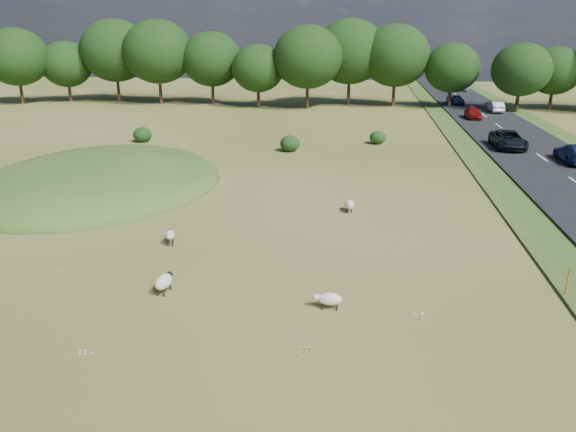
# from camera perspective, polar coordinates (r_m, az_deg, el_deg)

# --- Properties ---
(ground) EXTENTS (160.00, 160.00, 0.00)m
(ground) POSITION_cam_1_polar(r_m,az_deg,el_deg) (44.36, 0.24, 5.32)
(ground) COLOR #47571B
(ground) RESTS_ON ground
(mound) EXTENTS (16.00, 20.00, 4.00)m
(mound) POSITION_cam_1_polar(r_m,az_deg,el_deg) (40.33, -18.52, 3.03)
(mound) COLOR #33561E
(mound) RESTS_ON ground
(road) EXTENTS (8.00, 150.00, 0.25)m
(road) POSITION_cam_1_polar(r_m,az_deg,el_deg) (55.64, 22.73, 6.70)
(road) COLOR black
(road) RESTS_ON ground
(treeline) EXTENTS (96.28, 14.66, 11.70)m
(treeline) POSITION_cam_1_polar(r_m,az_deg,el_deg) (78.66, 2.97, 15.80)
(treeline) COLOR black
(treeline) RESTS_ON ground
(shrubs) EXTENTS (23.53, 6.00, 1.41)m
(shrubs) POSITION_cam_1_polar(r_m,az_deg,el_deg) (51.44, -3.43, 7.87)
(shrubs) COLOR black
(shrubs) RESTS_ON ground
(marker_post) EXTENTS (0.06, 0.06, 1.20)m
(marker_post) POSITION_cam_1_polar(r_m,az_deg,el_deg) (24.56, 26.49, -6.16)
(marker_post) COLOR #D8590C
(marker_post) RESTS_ON ground
(sheep_0) EXTENTS (0.61, 1.20, 0.68)m
(sheep_0) POSITION_cam_1_polar(r_m,az_deg,el_deg) (32.55, 6.26, 1.15)
(sheep_0) COLOR beige
(sheep_0) RESTS_ON ground
(sheep_1) EXTENTS (1.13, 0.51, 0.65)m
(sheep_1) POSITION_cam_1_polar(r_m,az_deg,el_deg) (21.30, 4.18, -8.40)
(sheep_1) COLOR beige
(sheep_1) RESTS_ON ground
(sheep_2) EXTENTS (0.67, 1.07, 0.74)m
(sheep_2) POSITION_cam_1_polar(r_m,az_deg,el_deg) (27.95, -11.89, -1.87)
(sheep_2) COLOR beige
(sheep_2) RESTS_ON ground
(sheep_3) EXTENTS (0.66, 1.33, 0.76)m
(sheep_3) POSITION_cam_1_polar(r_m,az_deg,el_deg) (23.03, -12.50, -6.50)
(sheep_3) COLOR beige
(sheep_3) RESTS_ON ground
(car_0) EXTENTS (2.03, 4.40, 1.22)m
(car_0) POSITION_cam_1_polar(r_m,az_deg,el_deg) (83.14, 16.65, 11.27)
(car_0) COLOR navy
(car_0) RESTS_ON road
(car_1) EXTENTS (2.00, 4.92, 1.43)m
(car_1) POSITION_cam_1_polar(r_m,az_deg,el_deg) (48.98, 27.11, 5.70)
(car_1) COLOR navy
(car_1) RESTS_ON road
(car_2) EXTENTS (1.40, 4.03, 1.33)m
(car_2) POSITION_cam_1_polar(r_m,az_deg,el_deg) (76.14, 20.37, 10.36)
(car_2) COLOR white
(car_2) RESTS_ON road
(car_5) EXTENTS (1.81, 4.44, 1.29)m
(car_5) POSITION_cam_1_polar(r_m,az_deg,el_deg) (102.64, 17.26, 12.44)
(car_5) COLOR #B7B9BF
(car_5) RESTS_ON road
(car_6) EXTENTS (2.46, 5.34, 1.48)m
(car_6) POSITION_cam_1_polar(r_m,az_deg,el_deg) (52.70, 21.47, 7.24)
(car_6) COLOR black
(car_6) RESTS_ON road
(car_7) EXTENTS (1.58, 3.94, 1.34)m
(car_7) POSITION_cam_1_polar(r_m,az_deg,el_deg) (69.59, 18.28, 9.93)
(car_7) COLOR maroon
(car_7) RESTS_ON road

